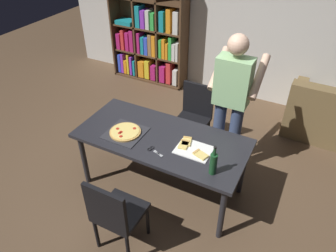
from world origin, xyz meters
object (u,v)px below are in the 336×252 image
(chair_far_side, at_px, (194,113))
(pepperoni_pizza_on_tray, at_px, (125,132))
(chair_near_camera, at_px, (114,213))
(bookshelf, at_px, (149,33))
(dining_table, at_px, (162,142))
(wine_bottle, at_px, (213,163))
(kitchen_scissors, at_px, (153,150))
(person_serving_pizza, at_px, (231,99))

(chair_far_side, xyz_separation_m, pepperoni_pizza_on_tray, (-0.38, -1.03, 0.25))
(chair_near_camera, distance_m, bookshelf, 3.64)
(dining_table, xyz_separation_m, wine_bottle, (0.68, -0.26, 0.19))
(chair_near_camera, distance_m, kitchen_scissors, 0.72)
(bookshelf, height_order, kitchen_scissors, bookshelf)
(dining_table, distance_m, chair_near_camera, 0.93)
(chair_near_camera, xyz_separation_m, kitchen_scissors, (0.03, 0.68, 0.24))
(person_serving_pizza, relative_size, kitchen_scissors, 8.82)
(chair_far_side, distance_m, bookshelf, 2.15)
(chair_far_side, xyz_separation_m, kitchen_scissors, (0.03, -1.15, 0.24))
(dining_table, height_order, bookshelf, bookshelf)
(kitchen_scissors, bearing_deg, pepperoni_pizza_on_tray, 164.87)
(dining_table, xyz_separation_m, person_serving_pizza, (0.52, 0.69, 0.32))
(pepperoni_pizza_on_tray, xyz_separation_m, wine_bottle, (1.06, -0.13, 0.10))
(chair_far_side, relative_size, pepperoni_pizza_on_tray, 2.25)
(pepperoni_pizza_on_tray, bearing_deg, wine_bottle, -7.22)
(person_serving_pizza, bearing_deg, pepperoni_pizza_on_tray, -137.88)
(chair_near_camera, xyz_separation_m, person_serving_pizza, (0.52, 1.60, 0.49))
(dining_table, xyz_separation_m, kitchen_scissors, (0.03, -0.23, 0.08))
(bookshelf, bearing_deg, person_serving_pizza, -39.36)
(dining_table, distance_m, wine_bottle, 0.75)
(chair_near_camera, distance_m, chair_far_side, 1.82)
(bookshelf, distance_m, wine_bottle, 3.43)
(kitchen_scissors, bearing_deg, person_serving_pizza, 62.34)
(bookshelf, xyz_separation_m, pepperoni_pizza_on_tray, (1.15, -2.49, -0.11))
(bookshelf, height_order, pepperoni_pizza_on_tray, bookshelf)
(dining_table, height_order, chair_near_camera, chair_near_camera)
(person_serving_pizza, xyz_separation_m, wine_bottle, (0.16, -0.95, -0.13))
(chair_near_camera, bearing_deg, bookshelf, 115.01)
(person_serving_pizza, height_order, kitchen_scissors, person_serving_pizza)
(dining_table, height_order, kitchen_scissors, kitchen_scissors)
(pepperoni_pizza_on_tray, height_order, kitchen_scissors, pepperoni_pizza_on_tray)
(wine_bottle, bearing_deg, pepperoni_pizza_on_tray, 172.78)
(dining_table, relative_size, chair_near_camera, 2.05)
(pepperoni_pizza_on_tray, distance_m, kitchen_scissors, 0.43)
(bookshelf, relative_size, person_serving_pizza, 1.11)
(chair_far_side, height_order, person_serving_pizza, person_serving_pizza)
(bookshelf, relative_size, pepperoni_pizza_on_tray, 4.88)
(chair_near_camera, bearing_deg, person_serving_pizza, 72.08)
(chair_far_side, relative_size, wine_bottle, 2.85)
(chair_near_camera, bearing_deg, chair_far_side, 90.00)
(wine_bottle, xyz_separation_m, kitchen_scissors, (-0.64, 0.02, -0.11))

